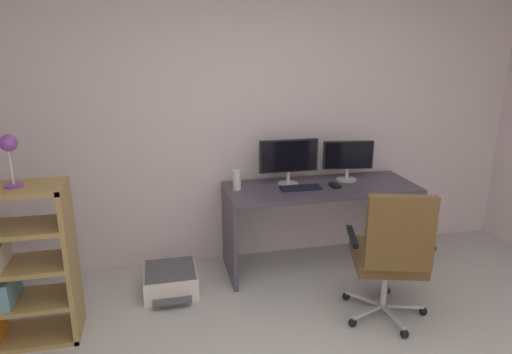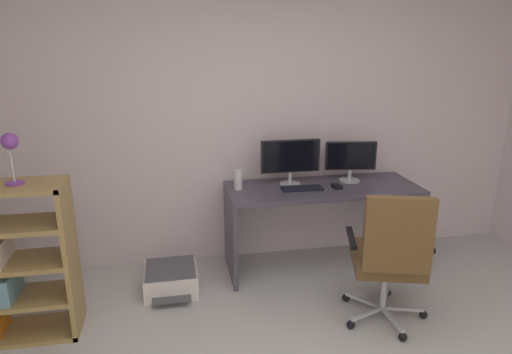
% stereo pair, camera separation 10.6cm
% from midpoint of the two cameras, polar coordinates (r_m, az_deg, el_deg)
% --- Properties ---
extents(wall_back, '(5.18, 0.10, 2.71)m').
position_cam_midpoint_polar(wall_back, '(4.03, -2.08, 8.20)').
color(wall_back, silver).
rests_on(wall_back, ground).
extents(desk, '(1.65, 0.63, 0.75)m').
position_cam_midpoint_polar(desk, '(3.99, 7.34, -3.69)').
color(desk, '#46404E').
rests_on(desk, ground).
extents(monitor_main, '(0.51, 0.18, 0.40)m').
position_cam_midpoint_polar(monitor_main, '(3.88, 3.36, 2.42)').
color(monitor_main, '#B2B5B7').
rests_on(monitor_main, desk).
extents(monitor_secondary, '(0.45, 0.18, 0.36)m').
position_cam_midpoint_polar(monitor_secondary, '(4.07, 10.79, 2.46)').
color(monitor_secondary, '#B2B5B7').
rests_on(monitor_secondary, desk).
extents(keyboard, '(0.34, 0.14, 0.02)m').
position_cam_midpoint_polar(keyboard, '(3.82, 4.87, -1.38)').
color(keyboard, black).
rests_on(keyboard, desk).
extents(computer_mouse, '(0.08, 0.11, 0.03)m').
position_cam_midpoint_polar(computer_mouse, '(3.90, 9.15, -1.07)').
color(computer_mouse, black).
rests_on(computer_mouse, desk).
extents(desktop_speaker, '(0.07, 0.07, 0.17)m').
position_cam_midpoint_polar(desktop_speaker, '(3.78, -3.23, -0.37)').
color(desktop_speaker, silver).
rests_on(desktop_speaker, desk).
extents(office_chair, '(0.63, 0.66, 1.02)m').
position_cam_midpoint_polar(office_chair, '(3.28, 15.77, -9.08)').
color(office_chair, '#B7BABC').
rests_on(office_chair, ground).
extents(desk_lamp, '(0.12, 0.11, 0.33)m').
position_cam_midpoint_polar(desk_lamp, '(3.15, -29.53, 3.00)').
color(desk_lamp, purple).
rests_on(desk_lamp, bookshelf).
extents(printer, '(0.42, 0.49, 0.21)m').
position_cam_midpoint_polar(printer, '(3.81, -11.52, -12.64)').
color(printer, silver).
rests_on(printer, ground).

